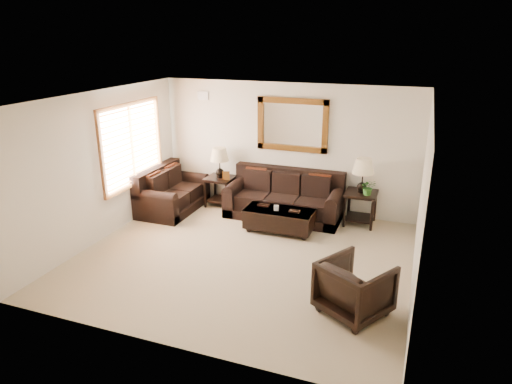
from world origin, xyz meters
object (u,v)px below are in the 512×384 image
at_px(end_table_left, 220,168).
at_px(coffee_table, 280,217).
at_px(armchair, 355,286).
at_px(sofa, 285,200).
at_px(end_table_right, 362,182).
at_px(loveseat, 170,194).

xyz_separation_m(end_table_left, coffee_table, (1.66, -0.88, -0.57)).
bearing_deg(end_table_left, armchair, -42.81).
relative_size(sofa, end_table_left, 1.81).
bearing_deg(coffee_table, sofa, 100.53).
distance_m(end_table_right, armchair, 3.22).
relative_size(end_table_left, coffee_table, 0.98).
bearing_deg(end_table_right, armchair, -83.33).
relative_size(sofa, loveseat, 1.43).
height_order(end_table_right, armchair, end_table_right).
bearing_deg(end_table_left, end_table_right, -0.19).
bearing_deg(armchair, coffee_table, -21.52).
bearing_deg(armchair, end_table_right, -52.46).
distance_m(end_table_left, coffee_table, 1.96).
distance_m(sofa, armchair, 3.59).
height_order(sofa, end_table_left, end_table_left).
relative_size(sofa, armchair, 2.78).
bearing_deg(end_table_left, sofa, -4.74).
bearing_deg(end_table_right, sofa, -175.67).
relative_size(loveseat, coffee_table, 1.24).
distance_m(loveseat, end_table_right, 4.04).
bearing_deg(sofa, end_table_left, 175.26).
bearing_deg(loveseat, armchair, -120.58).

